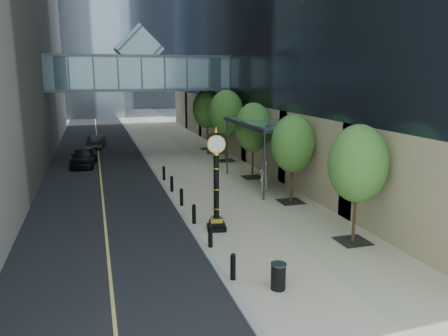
% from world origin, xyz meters
% --- Properties ---
extents(ground, '(320.00, 320.00, 0.00)m').
position_xyz_m(ground, '(0.00, 0.00, 0.00)').
color(ground, gray).
rests_on(ground, ground).
extents(road, '(8.00, 180.00, 0.02)m').
position_xyz_m(road, '(-7.00, 40.00, 0.01)').
color(road, black).
rests_on(road, ground).
extents(sidewalk, '(8.00, 180.00, 0.06)m').
position_xyz_m(sidewalk, '(1.00, 40.00, 0.03)').
color(sidewalk, tan).
rests_on(sidewalk, ground).
extents(curb, '(0.25, 180.00, 0.07)m').
position_xyz_m(curb, '(-3.00, 40.00, 0.04)').
color(curb, gray).
rests_on(curb, ground).
extents(skywalk, '(17.00, 4.20, 5.80)m').
position_xyz_m(skywalk, '(-3.00, 28.00, 7.71)').
color(skywalk, slate).
rests_on(skywalk, ground).
extents(entrance_canopy, '(3.00, 8.00, 4.38)m').
position_xyz_m(entrance_canopy, '(3.48, 14.00, 4.19)').
color(entrance_canopy, '#383F44').
rests_on(entrance_canopy, ground).
extents(bollard_row, '(0.20, 16.20, 0.90)m').
position_xyz_m(bollard_row, '(-2.70, 9.00, 0.51)').
color(bollard_row, black).
rests_on(bollard_row, sidewalk).
extents(street_trees, '(2.95, 28.73, 6.07)m').
position_xyz_m(street_trees, '(3.60, 17.61, 3.86)').
color(street_trees, black).
rests_on(street_trees, sidewalk).
extents(street_clock, '(1.07, 1.07, 4.85)m').
position_xyz_m(street_clock, '(-1.86, 6.23, 2.16)').
color(street_clock, black).
rests_on(street_clock, sidewalk).
extents(trash_bin, '(0.66, 0.66, 0.90)m').
position_xyz_m(trash_bin, '(-1.41, -0.14, 0.51)').
color(trash_bin, black).
rests_on(trash_bin, sidewalk).
extents(pedestrian, '(0.81, 0.69, 1.90)m').
position_xyz_m(pedestrian, '(3.05, 12.44, 1.01)').
color(pedestrian, '#BCB4AC').
rests_on(pedestrian, sidewalk).
extents(car_near, '(2.33, 4.78, 1.57)m').
position_xyz_m(car_near, '(-8.21, 23.98, 0.81)').
color(car_near, black).
rests_on(car_near, road).
extents(car_far, '(1.97, 4.27, 1.36)m').
position_xyz_m(car_far, '(-7.09, 32.93, 0.70)').
color(car_far, black).
rests_on(car_far, road).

